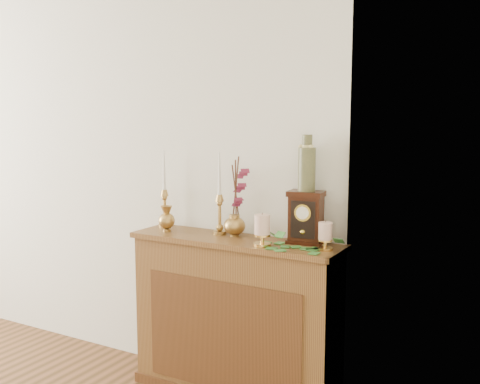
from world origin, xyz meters
The scene contains 10 objects.
console_shelf centered at (1.40, 2.10, 0.44)m, with size 1.24×0.34×0.93m.
candlestick_left centered at (0.86, 2.17, 1.09)m, with size 0.08×0.08×0.47m.
candlestick_center centered at (1.27, 2.15, 1.09)m, with size 0.08×0.08×0.48m.
bud_vase centered at (0.96, 2.06, 1.01)m, with size 0.10×0.10×0.16m.
ginger_jar centered at (1.38, 2.18, 1.14)m, with size 0.19×0.20×0.46m.
pillar_candle_left centered at (1.62, 2.00, 1.02)m, with size 0.09×0.09×0.18m.
pillar_candle_right centered at (1.94, 2.08, 1.01)m, with size 0.08×0.08×0.15m.
ivy_garland centered at (1.83, 2.03, 0.95)m, with size 0.50×0.22×0.09m.
mantel_clock centered at (1.79, 2.18, 1.07)m, with size 0.20×0.15×0.28m.
ceramic_vase centered at (1.79, 2.19, 1.35)m, with size 0.09×0.09×0.30m.
Camera 1 is at (2.94, -0.57, 1.61)m, focal length 42.00 mm.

